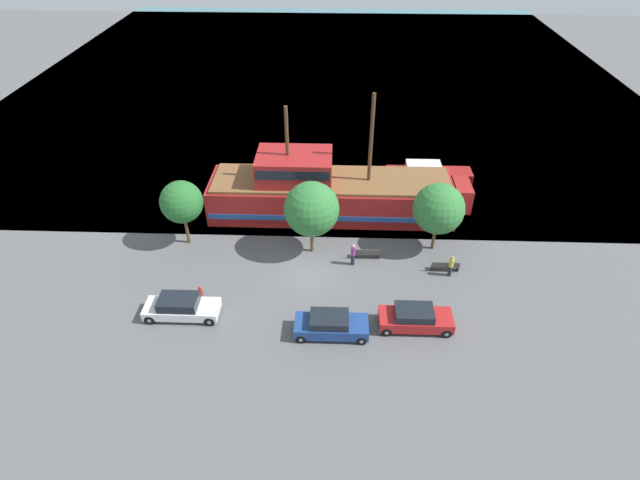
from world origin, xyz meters
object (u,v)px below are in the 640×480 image
object	(u,v)px
pedestrian_walking_far	(451,266)
parked_car_curb_mid	(181,307)
pedestrian_walking_near	(353,254)
fire_hydrant	(200,291)
pirate_ship	(328,192)
parked_car_curb_rear	(415,318)
parked_car_curb_front	(331,325)
moored_boat_dockside	(427,173)
bench_promenade_east	(366,253)
bench_promenade_west	(445,266)

from	to	relation	value
pedestrian_walking_far	parked_car_curb_mid	bearing A→B (deg)	-165.53
pedestrian_walking_near	pedestrian_walking_far	xyz separation A→B (m)	(6.77, -0.99, -0.05)
parked_car_curb_mid	fire_hydrant	bearing A→B (deg)	68.79
pedestrian_walking_near	pirate_ship	bearing A→B (deg)	105.91
parked_car_curb_mid	parked_car_curb_rear	world-z (taller)	parked_car_curb_rear
parked_car_curb_rear	pedestrian_walking_far	size ratio (longest dim) A/B	2.68
parked_car_curb_front	fire_hydrant	bearing A→B (deg)	160.42
parked_car_curb_front	parked_car_curb_rear	xyz separation A→B (m)	(5.18, 0.75, 0.01)
moored_boat_dockside	parked_car_curb_rear	distance (m)	18.96
parked_car_curb_rear	bench_promenade_east	size ratio (longest dim) A/B	2.27
parked_car_curb_rear	pedestrian_walking_far	world-z (taller)	pedestrian_walking_far
moored_boat_dockside	bench_promenade_west	size ratio (longest dim) A/B	4.00
pirate_ship	bench_promenade_west	size ratio (longest dim) A/B	10.83
fire_hydrant	bench_promenade_west	bearing A→B (deg)	10.65
pirate_ship	bench_promenade_west	distance (m)	11.32
fire_hydrant	bench_promenade_west	distance (m)	17.02
parked_car_curb_front	pedestrian_walking_far	xyz separation A→B (m)	(8.22, 5.77, 0.13)
bench_promenade_east	pedestrian_walking_far	distance (m)	6.04
pirate_ship	pedestrian_walking_near	xyz separation A→B (m)	(1.95, -6.85, -1.03)
pedestrian_walking_near	fire_hydrant	bearing A→B (deg)	-160.33
pirate_ship	parked_car_curb_rear	xyz separation A→B (m)	(5.67, -12.86, -1.20)
bench_promenade_east	pedestrian_walking_far	world-z (taller)	pedestrian_walking_far
parked_car_curb_mid	pedestrian_walking_far	size ratio (longest dim) A/B	2.80
parked_car_curb_front	pedestrian_walking_near	size ratio (longest dim) A/B	2.53
parked_car_curb_rear	pirate_ship	bearing A→B (deg)	113.81
pirate_ship	pedestrian_walking_far	size ratio (longest dim) A/B	12.45
parked_car_curb_rear	parked_car_curb_front	bearing A→B (deg)	-171.79
parked_car_curb_front	pedestrian_walking_near	distance (m)	6.92
pirate_ship	bench_promenade_west	bearing A→B (deg)	-40.91
parked_car_curb_front	bench_promenade_east	bearing A→B (deg)	71.93
parked_car_curb_mid	pedestrian_walking_near	xyz separation A→B (m)	(10.95, 5.56, 0.18)
bench_promenade_east	parked_car_curb_rear	bearing A→B (deg)	-68.10
moored_boat_dockside	pedestrian_walking_near	xyz separation A→B (m)	(-7.04, -12.65, 0.28)
parked_car_curb_front	parked_car_curb_mid	world-z (taller)	parked_car_curb_mid
pirate_ship	moored_boat_dockside	xyz separation A→B (m)	(8.99, 5.81, -1.31)
parked_car_curb_front	parked_car_curb_mid	bearing A→B (deg)	172.80
parked_car_curb_front	parked_car_curb_rear	distance (m)	5.23
moored_boat_dockside	parked_car_curb_mid	distance (m)	25.60
bench_promenade_west	pirate_ship	bearing A→B (deg)	139.09
parked_car_curb_front	fire_hydrant	distance (m)	9.29
fire_hydrant	pedestrian_walking_near	bearing A→B (deg)	19.67
pedestrian_walking_far	parked_car_curb_rear	bearing A→B (deg)	-121.22
moored_boat_dockside	pedestrian_walking_near	size ratio (longest dim) A/B	4.36
pirate_ship	parked_car_curb_rear	distance (m)	14.11
parked_car_curb_mid	bench_promenade_east	size ratio (longest dim) A/B	2.36
fire_hydrant	bench_promenade_east	world-z (taller)	bench_promenade_east
fire_hydrant	bench_promenade_west	xyz separation A→B (m)	(16.73, 3.15, 0.04)
moored_boat_dockside	parked_car_curb_front	distance (m)	21.19
moored_boat_dockside	parked_car_curb_mid	world-z (taller)	moored_boat_dockside
parked_car_curb_front	pirate_ship	bearing A→B (deg)	92.10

